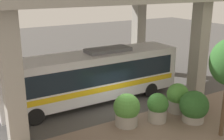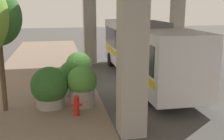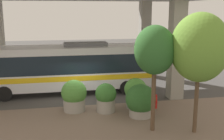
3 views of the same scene
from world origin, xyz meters
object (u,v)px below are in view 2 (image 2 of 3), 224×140
(planter_extra, at_px, (82,86))
(planter_middle, at_px, (79,68))
(planter_front, at_px, (72,77))
(bus, at_px, (144,48))
(fire_hydrant, at_px, (77,105))
(planter_back, at_px, (50,88))

(planter_extra, bearing_deg, planter_middle, 87.82)
(planter_extra, bearing_deg, planter_front, 101.23)
(bus, relative_size, fire_hydrant, 13.45)
(planter_front, height_order, planter_back, planter_back)
(planter_back, distance_m, planter_extra, 1.43)
(planter_front, bearing_deg, planter_middle, 74.04)
(bus, height_order, planter_back, bus)
(bus, distance_m, planter_front, 4.89)
(fire_hydrant, bearing_deg, planter_front, 90.50)
(bus, height_order, planter_middle, bus)
(planter_front, xyz_separation_m, planter_back, (-1.05, -1.76, 0.03))
(fire_hydrant, xyz_separation_m, planter_extra, (0.34, 1.13, 0.49))
(planter_front, distance_m, planter_extra, 1.90)
(bus, height_order, fire_hydrant, bus)
(bus, bearing_deg, planter_front, -156.48)
(planter_middle, height_order, planter_extra, planter_middle)
(planter_middle, bearing_deg, planter_front, -105.96)
(bus, relative_size, planter_extra, 6.56)
(fire_hydrant, xyz_separation_m, planter_back, (-1.08, 1.24, 0.44))
(planter_front, relative_size, planter_back, 0.93)
(bus, relative_size, planter_front, 7.06)
(planter_front, bearing_deg, bus, 23.52)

